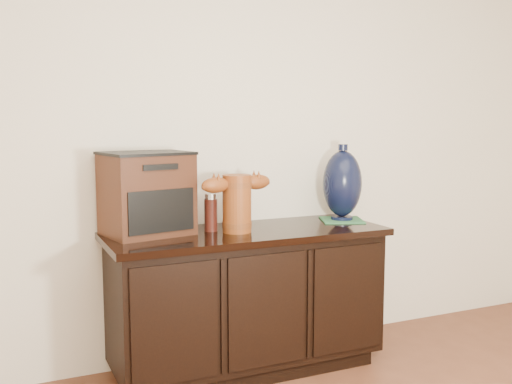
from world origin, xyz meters
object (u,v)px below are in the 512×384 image
terracotta_vessel (237,200)px  lamp_base (342,184)px  tv_radio (147,193)px  sideboard (247,299)px  spray_can (211,213)px

terracotta_vessel → lamp_base: lamp_base is taller
tv_radio → lamp_base: size_ratio=1.10×
sideboard → tv_radio: size_ratio=3.12×
terracotta_vessel → lamp_base: (0.68, 0.07, 0.04)m
spray_can → terracotta_vessel: bearing=-35.0°
terracotta_vessel → sideboard: bearing=5.3°
terracotta_vessel → lamp_base: size_ratio=0.98×
sideboard → terracotta_vessel: (-0.06, -0.02, 0.53)m
sideboard → spray_can: size_ratio=7.46×
lamp_base → tv_radio: bearing=176.9°
lamp_base → sideboard: bearing=-174.8°
terracotta_vessel → spray_can: terracotta_vessel is taller
terracotta_vessel → spray_can: 0.15m
tv_radio → lamp_base: 1.11m
terracotta_vessel → tv_radio: bearing=151.0°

